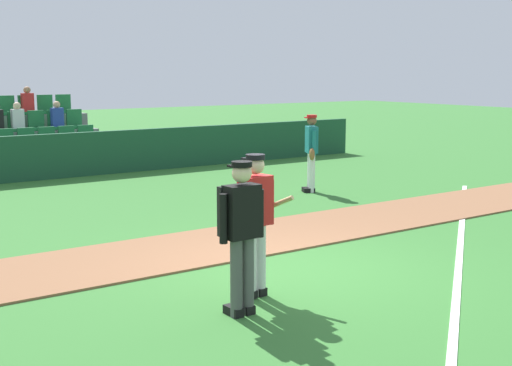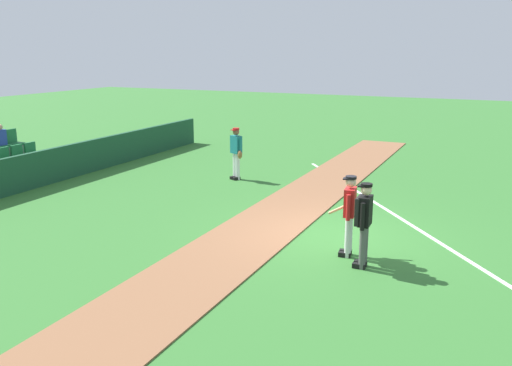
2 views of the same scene
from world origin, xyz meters
name	(u,v)px [view 1 (image 1 of 2)]	position (x,y,z in m)	size (l,w,h in m)	color
ground_plane	(291,269)	(0.00, 0.00, 0.00)	(80.00, 80.00, 0.00)	#33702D
infield_dirt_path	(224,243)	(0.00, 1.76, 0.01)	(28.00, 2.04, 0.03)	brown
foul_line_chalk	(460,246)	(3.00, -0.50, 0.01)	(12.00, 0.10, 0.01)	white
dugout_fence	(51,156)	(0.00, 10.01, 0.58)	(20.00, 0.16, 1.15)	#19472D
stadium_bleachers	(28,148)	(-0.01, 11.89, 0.63)	(3.90, 2.95, 2.30)	slate
batter_red_jersey	(255,219)	(-1.08, -0.68, 0.97)	(0.72, 0.75, 1.76)	silver
umpire_home_plate	(241,229)	(-1.58, -1.12, 1.00)	(0.59, 0.31, 1.76)	#4C4C4C
runner_teal_jersey	(311,150)	(4.21, 4.70, 0.96)	(0.45, 0.61, 1.76)	white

